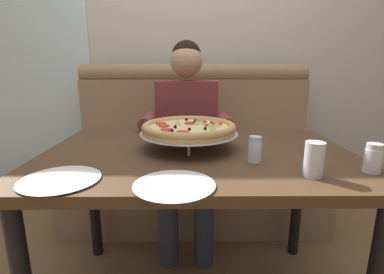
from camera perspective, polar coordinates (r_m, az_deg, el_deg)
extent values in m
cube|color=beige|center=(2.66, 0.30, 20.14)|extent=(6.00, 0.12, 2.80)
cube|color=white|center=(2.95, -30.73, 17.68)|extent=(1.10, 0.02, 2.80)
cube|color=#937556|center=(2.13, 0.50, -10.47)|extent=(1.80, 0.60, 0.46)
cube|color=#937556|center=(2.37, 0.37, 3.56)|extent=(1.80, 0.18, 0.65)
cylinder|color=#937556|center=(2.33, 0.39, 12.65)|extent=(1.80, 0.14, 0.14)
cube|color=#4C331E|center=(1.24, 1.14, -4.00)|extent=(1.33, 0.85, 0.04)
cylinder|color=black|center=(1.80, -19.03, -11.73)|extent=(0.06, 0.06, 0.71)
cylinder|color=black|center=(1.82, 20.26, -11.51)|extent=(0.06, 0.06, 0.71)
cube|color=#2D3342|center=(1.79, -1.10, -4.87)|extent=(0.34, 0.40, 0.15)
cylinder|color=#2D3342|center=(1.70, -4.69, -17.44)|extent=(0.11, 0.11, 0.46)
cylinder|color=#2D3342|center=(1.69, 2.40, -17.45)|extent=(0.11, 0.11, 0.46)
cube|color=brown|center=(1.95, -1.06, 2.93)|extent=(0.40, 0.22, 0.56)
cylinder|color=brown|center=(1.74, -8.74, 3.14)|extent=(0.08, 0.28, 0.08)
cylinder|color=brown|center=(1.74, 6.48, 3.18)|extent=(0.08, 0.28, 0.08)
sphere|color=tan|center=(1.89, -1.12, 14.93)|extent=(0.21, 0.21, 0.21)
sphere|color=black|center=(1.91, -1.12, 15.98)|extent=(0.19, 0.19, 0.19)
cylinder|color=silver|center=(1.18, -0.63, -2.14)|extent=(0.01, 0.01, 0.07)
cylinder|color=silver|center=(1.35, -4.80, -0.14)|extent=(0.01, 0.01, 0.07)
cylinder|color=silver|center=(1.35, 3.58, -0.12)|extent=(0.01, 0.01, 0.07)
torus|color=silver|center=(1.28, -0.62, 0.46)|extent=(0.24, 0.24, 0.01)
cylinder|color=silver|center=(1.28, -0.62, 0.80)|extent=(0.44, 0.44, 0.00)
cylinder|color=tan|center=(1.28, -0.62, 1.28)|extent=(0.41, 0.41, 0.02)
torus|color=tan|center=(1.28, -0.63, 2.12)|extent=(0.42, 0.42, 0.03)
cylinder|color=beige|center=(1.28, -0.63, 1.90)|extent=(0.35, 0.35, 0.01)
cylinder|color=red|center=(1.28, -5.60, 2.25)|extent=(0.05, 0.05, 0.01)
cylinder|color=red|center=(1.33, -0.46, 2.77)|extent=(0.05, 0.05, 0.01)
cylinder|color=red|center=(1.15, -1.88, 0.93)|extent=(0.05, 0.05, 0.01)
cylinder|color=red|center=(1.33, 4.79, 2.71)|extent=(0.06, 0.06, 0.01)
cylinder|color=red|center=(1.33, -6.20, 2.69)|extent=(0.05, 0.05, 0.01)
cylinder|color=red|center=(1.37, 1.74, 3.09)|extent=(0.06, 0.06, 0.01)
cylinder|color=red|center=(1.29, 3.62, 2.34)|extent=(0.05, 0.05, 0.01)
cylinder|color=red|center=(1.20, -5.09, 1.47)|extent=(0.05, 0.05, 0.01)
sphere|color=black|center=(1.19, -0.50, 1.59)|extent=(0.01, 0.01, 0.01)
sphere|color=black|center=(1.35, 0.47, 3.00)|extent=(0.01, 0.01, 0.01)
sphere|color=black|center=(1.41, -1.14, 3.53)|extent=(0.01, 0.01, 0.01)
sphere|color=black|center=(1.33, 3.88, 2.87)|extent=(0.01, 0.01, 0.01)
sphere|color=black|center=(1.39, 0.73, 3.36)|extent=(0.01, 0.01, 0.01)
sphere|color=black|center=(1.17, -3.98, 1.31)|extent=(0.01, 0.01, 0.01)
sphere|color=black|center=(1.21, 2.65, 1.72)|extent=(0.01, 0.01, 0.01)
sphere|color=black|center=(1.24, -3.37, 2.03)|extent=(0.01, 0.01, 0.01)
cone|color=#CCC675|center=(1.30, -2.83, 2.88)|extent=(0.04, 0.04, 0.02)
cone|color=#CCC675|center=(1.31, 1.25, 2.95)|extent=(0.04, 0.04, 0.02)
cone|color=#CCC675|center=(1.19, 4.26, 1.82)|extent=(0.04, 0.04, 0.02)
cone|color=#CCC675|center=(1.25, 3.73, 2.40)|extent=(0.04, 0.04, 0.02)
cone|color=#CCC675|center=(1.27, 5.00, 2.61)|extent=(0.04, 0.04, 0.02)
cone|color=#CCC675|center=(1.32, 1.83, 3.05)|extent=(0.04, 0.04, 0.02)
cylinder|color=white|center=(1.13, 12.43, -2.87)|extent=(0.05, 0.05, 0.08)
cylinder|color=#A82D19|center=(1.13, 12.39, -3.53)|extent=(0.04, 0.04, 0.05)
cylinder|color=silver|center=(1.12, 12.56, -0.39)|extent=(0.05, 0.05, 0.02)
cylinder|color=white|center=(1.18, 32.35, -4.02)|extent=(0.06, 0.06, 0.08)
cylinder|color=#4C6633|center=(1.18, 32.24, -4.79)|extent=(0.05, 0.05, 0.05)
cylinder|color=silver|center=(1.16, 32.67, -1.59)|extent=(0.05, 0.05, 0.02)
cylinder|color=white|center=(0.90, -3.55, -9.59)|extent=(0.18, 0.18, 0.01)
cone|color=white|center=(0.89, -3.56, -9.06)|extent=(0.26, 0.26, 0.01)
cylinder|color=white|center=(1.03, -24.79, -7.76)|extent=(0.18, 0.18, 0.01)
cone|color=white|center=(1.03, -24.84, -7.29)|extent=(0.26, 0.26, 0.01)
cylinder|color=silver|center=(1.04, 23.14, -4.12)|extent=(0.06, 0.06, 0.12)
cylinder|color=gold|center=(1.04, 23.00, -5.50)|extent=(0.05, 0.05, 0.07)
cylinder|color=black|center=(3.94, -21.78, -0.19)|extent=(0.02, 0.02, 0.44)
cylinder|color=black|center=(3.80, -24.99, -0.98)|extent=(0.02, 0.02, 0.44)
cylinder|color=black|center=(3.73, -19.51, -0.74)|extent=(0.02, 0.02, 0.44)
cylinder|color=black|center=(3.59, -22.82, -1.59)|extent=(0.02, 0.02, 0.44)
cylinder|color=black|center=(3.72, -22.60, 2.54)|extent=(0.40, 0.40, 0.02)
cube|color=black|center=(3.55, -21.46, 5.48)|extent=(0.20, 0.28, 0.42)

